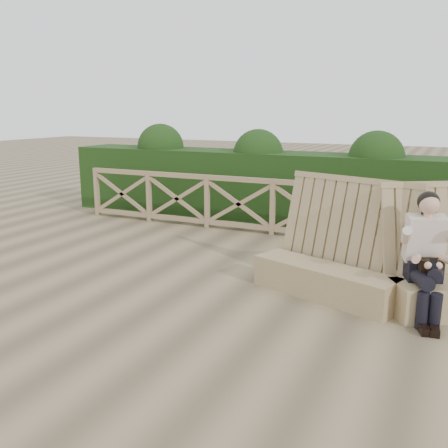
% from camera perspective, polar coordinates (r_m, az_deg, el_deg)
% --- Properties ---
extents(ground, '(60.00, 60.00, 0.00)m').
position_cam_1_polar(ground, '(6.50, 0.76, -8.72)').
color(ground, brown).
rests_on(ground, ground).
extents(bench, '(3.71, 1.67, 1.55)m').
position_cam_1_polar(bench, '(6.67, 19.10, -5.36)').
color(bench, '#8A714E').
rests_on(bench, ground).
extents(woman, '(0.58, 0.99, 1.49)m').
position_cam_1_polar(woman, '(6.28, 22.12, -3.09)').
color(woman, black).
rests_on(woman, ground).
extents(guardrail, '(10.10, 0.09, 1.10)m').
position_cam_1_polar(guardrail, '(9.52, 9.59, 1.60)').
color(guardrail, '#856C4D').
rests_on(guardrail, ground).
extents(hedge, '(12.00, 1.20, 1.50)m').
position_cam_1_polar(hedge, '(10.63, 11.42, 3.78)').
color(hedge, black).
rests_on(hedge, ground).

